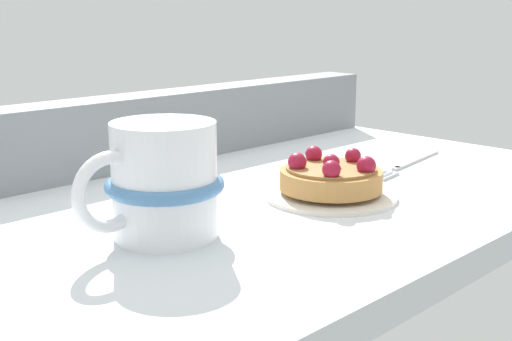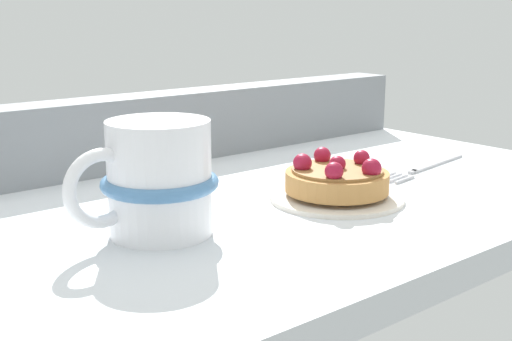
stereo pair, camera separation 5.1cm
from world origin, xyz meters
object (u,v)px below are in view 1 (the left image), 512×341
(coffee_mug, at_px, (162,181))
(dessert_plate, at_px, (330,194))
(raspberry_tart, at_px, (331,176))
(dessert_fork, at_px, (406,163))

(coffee_mug, bearing_deg, dessert_plate, -6.79)
(dessert_plate, bearing_deg, raspberry_tart, -123.31)
(dessert_plate, relative_size, coffee_mug, 0.99)
(dessert_plate, bearing_deg, coffee_mug, 173.21)
(dessert_plate, distance_m, raspberry_tart, 0.02)
(raspberry_tart, xyz_separation_m, coffee_mug, (-0.18, 0.02, 0.02))
(dessert_plate, bearing_deg, dessert_fork, 7.84)
(dessert_plate, distance_m, coffee_mug, 0.18)
(coffee_mug, bearing_deg, raspberry_tart, -6.84)
(dessert_plate, relative_size, dessert_fork, 0.76)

